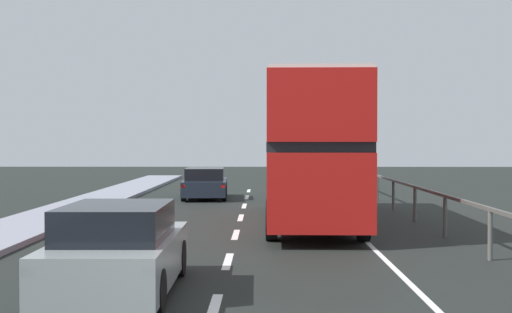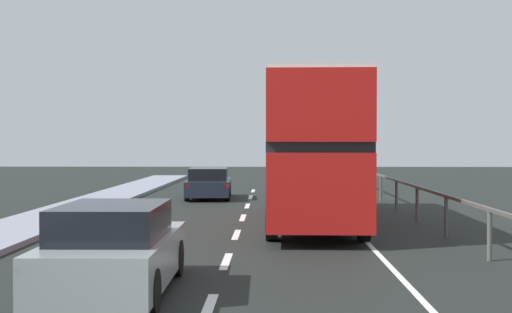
% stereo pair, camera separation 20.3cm
% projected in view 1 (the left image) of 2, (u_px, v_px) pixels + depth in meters
% --- Properties ---
extents(lane_paint_markings, '(3.33, 46.00, 0.01)m').
position_uv_depth(lane_paint_markings, '(321.00, 252.00, 15.19)').
color(lane_paint_markings, silver).
rests_on(lane_paint_markings, ground).
extents(bridge_side_railing, '(0.10, 42.00, 1.08)m').
position_uv_depth(bridge_side_railing, '(465.00, 209.00, 15.86)').
color(bridge_side_railing, '#51524D').
rests_on(bridge_side_railing, ground).
extents(double_decker_bus_red, '(2.67, 10.45, 4.13)m').
position_uv_depth(double_decker_bus_red, '(311.00, 148.00, 20.50)').
color(double_decker_bus_red, '#AF1512').
rests_on(double_decker_bus_red, ground).
extents(hatchback_car_near, '(1.83, 4.22, 1.42)m').
position_uv_depth(hatchback_car_near, '(119.00, 250.00, 11.03)').
color(hatchback_car_near, gray).
rests_on(hatchback_car_near, ground).
extents(sedan_car_ahead, '(1.94, 4.07, 1.30)m').
position_uv_depth(sedan_car_ahead, '(205.00, 184.00, 29.42)').
color(sedan_car_ahead, '#1A2330').
rests_on(sedan_car_ahead, ground).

